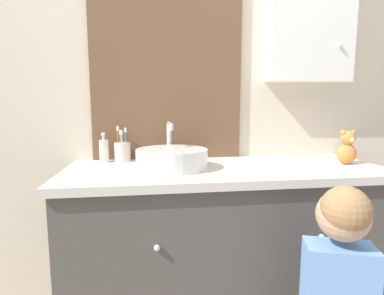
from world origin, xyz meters
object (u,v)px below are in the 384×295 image
object	(u,v)px
sink_basin	(172,158)
teddy_bear	(347,148)
soap_dispenser	(104,150)
toothbrush_holder	(122,151)

from	to	relation	value
sink_basin	teddy_bear	distance (m)	0.84
soap_dispenser	teddy_bear	bearing A→B (deg)	-10.62
soap_dispenser	teddy_bear	xyz separation A→B (m)	(1.17, -0.22, 0.02)
toothbrush_holder	soap_dispenser	size ratio (longest dim) A/B	1.20
sink_basin	toothbrush_holder	distance (m)	0.31
sink_basin	soap_dispenser	distance (m)	0.38
toothbrush_holder	teddy_bear	distance (m)	1.11
toothbrush_holder	soap_dispenser	distance (m)	0.09
toothbrush_holder	soap_dispenser	bearing A→B (deg)	-170.95
toothbrush_holder	soap_dispenser	world-z (taller)	toothbrush_holder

